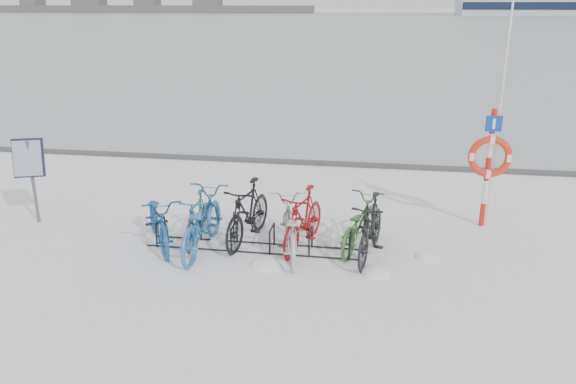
% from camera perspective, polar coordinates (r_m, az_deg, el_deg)
% --- Properties ---
extents(ground, '(900.00, 900.00, 0.00)m').
position_cam_1_polar(ground, '(10.56, -3.56, -5.73)').
color(ground, white).
rests_on(ground, ground).
extents(ice_sheet, '(400.00, 298.00, 0.02)m').
position_cam_1_polar(ice_sheet, '(164.45, 8.86, 16.88)').
color(ice_sheet, '#A1AEB5').
rests_on(ice_sheet, ground).
extents(quay_edge, '(400.00, 0.25, 0.10)m').
position_cam_1_polar(quay_edge, '(16.02, 1.05, 3.05)').
color(quay_edge, '#3F3F42').
rests_on(quay_edge, ground).
extents(bike_rack, '(4.00, 0.48, 0.46)m').
position_cam_1_polar(bike_rack, '(10.49, -3.58, -4.83)').
color(bike_rack, black).
rests_on(bike_rack, ground).
extents(info_board, '(0.64, 0.41, 1.79)m').
position_cam_1_polar(info_board, '(12.49, -24.80, 2.70)').
color(info_board, '#595B5E').
rests_on(info_board, ground).
extents(lifebuoy_station, '(0.85, 0.23, 4.40)m').
position_cam_1_polar(lifebuoy_station, '(11.77, 19.84, 3.38)').
color(lifebuoy_station, red).
rests_on(lifebuoy_station, ground).
extents(shoreline, '(180.00, 12.00, 9.50)m').
position_cam_1_polar(shoreline, '(296.64, -16.30, 17.60)').
color(shoreline, '#494949').
rests_on(shoreline, ground).
extents(bike_0, '(1.63, 2.10, 1.06)m').
position_cam_1_polar(bike_0, '(10.81, -13.01, -2.57)').
color(bike_0, navy).
rests_on(bike_0, ground).
extents(bike_1, '(0.50, 1.63, 0.97)m').
position_cam_1_polar(bike_1, '(10.85, -9.18, -2.48)').
color(bike_1, '#186473').
rests_on(bike_1, ground).
extents(bike_2, '(0.78, 2.18, 1.14)m').
position_cam_1_polar(bike_2, '(10.42, -8.84, -2.86)').
color(bike_2, '#2B68A4').
rests_on(bike_2, ground).
extents(bike_3, '(0.91, 2.06, 1.20)m').
position_cam_1_polar(bike_3, '(10.70, -4.12, -1.94)').
color(bike_3, black).
rests_on(bike_3, ground).
extents(bike_4, '(1.13, 2.10, 1.05)m').
position_cam_1_polar(bike_4, '(10.14, 0.12, -3.52)').
color(bike_4, '#ABAFB3').
rests_on(bike_4, ground).
extents(bike_5, '(0.97, 1.97, 1.14)m').
position_cam_1_polar(bike_5, '(10.43, 1.56, -2.61)').
color(bike_5, maroon).
rests_on(bike_5, ground).
extents(bike_6, '(1.13, 1.97, 0.98)m').
position_cam_1_polar(bike_6, '(10.54, 7.20, -3.00)').
color(bike_6, '#2E612A').
rests_on(bike_6, ground).
extents(bike_7, '(0.87, 1.96, 1.14)m').
position_cam_1_polar(bike_7, '(10.13, 8.41, -3.47)').
color(bike_7, black).
rests_on(bike_7, ground).
extents(snow_drifts, '(4.31, 1.75, 0.23)m').
position_cam_1_polar(snow_drifts, '(10.12, 2.66, -6.84)').
color(snow_drifts, white).
rests_on(snow_drifts, ground).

